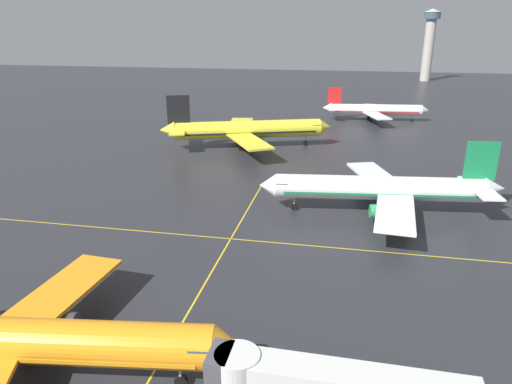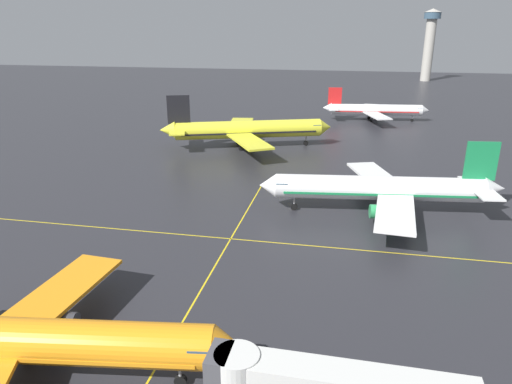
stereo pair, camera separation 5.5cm
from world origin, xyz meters
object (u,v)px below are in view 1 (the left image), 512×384
(airliner_front_gate, at_px, (20,341))
(airliner_third_row, at_px, (246,130))
(jet_bridge, at_px, (319,383))
(control_tower, at_px, (429,40))
(airliner_far_left_stand, at_px, (374,110))
(airliner_second_row, at_px, (381,188))

(airliner_front_gate, distance_m, airliner_third_row, 80.21)
(airliner_third_row, distance_m, jet_bridge, 83.66)
(airliner_third_row, bearing_deg, airliner_front_gate, -90.80)
(airliner_third_row, relative_size, control_tower, 1.11)
(airliner_third_row, bearing_deg, control_tower, 68.62)
(airliner_far_left_stand, distance_m, control_tower, 125.75)
(airliner_front_gate, relative_size, jet_bridge, 1.92)
(airliner_far_left_stand, bearing_deg, airliner_front_gate, -105.18)
(airliner_third_row, bearing_deg, airliner_second_row, -51.06)
(airliner_front_gate, bearing_deg, jet_bridge, -0.62)
(jet_bridge, bearing_deg, control_tower, 80.56)
(airliner_far_left_stand, bearing_deg, airliner_second_row, -91.60)
(airliner_front_gate, distance_m, jet_bridge, 24.02)
(airliner_third_row, xyz_separation_m, control_tower, (63.06, 161.08, 16.77))
(control_tower, bearing_deg, airliner_third_row, -111.38)
(jet_bridge, distance_m, control_tower, 245.45)
(airliner_third_row, relative_size, jet_bridge, 2.13)
(airliner_front_gate, xyz_separation_m, airliner_far_left_stand, (32.78, 120.81, -0.40))
(airliner_second_row, height_order, jet_bridge, airliner_second_row)
(airliner_second_row, height_order, control_tower, control_tower)
(airliner_second_row, relative_size, jet_bridge, 1.99)
(airliner_third_row, bearing_deg, airliner_far_left_stand, 52.06)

